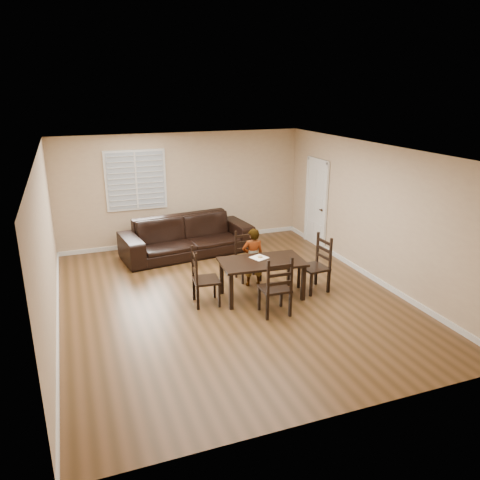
% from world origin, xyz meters
% --- Properties ---
extents(ground, '(7.00, 7.00, 0.00)m').
position_xyz_m(ground, '(0.00, 0.00, 0.00)').
color(ground, brown).
rests_on(ground, ground).
extents(room, '(6.04, 7.04, 2.72)m').
position_xyz_m(room, '(0.04, 0.18, 1.81)').
color(room, '#CCB18A').
rests_on(room, ground).
extents(dining_table, '(1.57, 0.96, 0.71)m').
position_xyz_m(dining_table, '(0.57, -0.13, 0.62)').
color(dining_table, black).
rests_on(dining_table, ground).
extents(chair_near, '(0.45, 0.42, 0.99)m').
position_xyz_m(chair_near, '(0.63, 0.84, 0.45)').
color(chair_near, black).
rests_on(chair_near, ground).
extents(chair_far, '(0.49, 0.46, 1.06)m').
position_xyz_m(chair_far, '(0.51, -0.95, 0.48)').
color(chair_far, black).
rests_on(chair_far, ground).
extents(chair_left, '(0.48, 0.51, 1.05)m').
position_xyz_m(chair_left, '(-0.59, -0.04, 0.48)').
color(chair_left, black).
rests_on(chair_left, ground).
extents(chair_right, '(0.49, 0.52, 1.08)m').
position_xyz_m(chair_right, '(1.74, -0.20, 0.49)').
color(chair_right, black).
rests_on(chair_right, ground).
extents(child, '(0.45, 0.32, 1.16)m').
position_xyz_m(child, '(0.61, 0.42, 0.58)').
color(child, gray).
rests_on(child, ground).
extents(napkin, '(0.36, 0.36, 0.00)m').
position_xyz_m(napkin, '(0.58, 0.04, 0.71)').
color(napkin, white).
rests_on(napkin, dining_table).
extents(donut, '(0.09, 0.09, 0.03)m').
position_xyz_m(donut, '(0.60, 0.04, 0.73)').
color(donut, '#B1863F').
rests_on(donut, napkin).
extents(sofa, '(3.10, 1.54, 0.87)m').
position_xyz_m(sofa, '(-0.14, 2.61, 0.44)').
color(sofa, black).
rests_on(sofa, ground).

